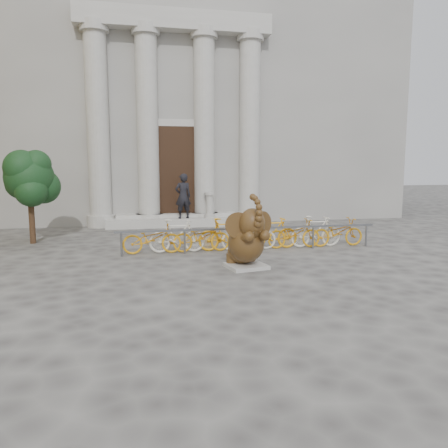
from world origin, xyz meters
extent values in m
plane|color=#474442|center=(0.00, 0.00, 0.00)|extent=(80.00, 80.00, 0.00)
cube|color=gray|center=(0.00, 15.00, 6.00)|extent=(22.00, 10.00, 12.00)
cube|color=#A8A59E|center=(0.00, 9.80, 8.40)|extent=(8.00, 1.00, 0.80)
cube|color=black|center=(0.00, 9.92, 2.30)|extent=(2.40, 0.16, 4.00)
cylinder|color=#A8A59E|center=(-3.20, 9.80, 4.00)|extent=(0.90, 0.90, 8.00)
cylinder|color=#A8A59E|center=(-1.20, 9.80, 4.00)|extent=(0.90, 0.90, 8.00)
cylinder|color=#A8A59E|center=(1.20, 9.80, 4.00)|extent=(0.90, 0.90, 8.00)
cylinder|color=#A8A59E|center=(3.20, 9.80, 4.00)|extent=(0.90, 0.90, 8.00)
cube|color=#A8A59E|center=(0.00, 9.40, 0.18)|extent=(6.00, 1.20, 0.36)
cube|color=#A8A59E|center=(0.91, 1.44, 0.05)|extent=(1.09, 1.01, 0.09)
ellipsoid|color=black|center=(0.87, 1.65, 0.38)|extent=(0.92, 0.89, 0.60)
ellipsoid|color=black|center=(0.90, 1.46, 0.64)|extent=(1.10, 1.28, 0.98)
cylinder|color=black|center=(0.60, 1.72, 0.22)|extent=(0.33, 0.33, 0.25)
cylinder|color=black|center=(1.10, 1.82, 0.22)|extent=(0.33, 0.33, 0.25)
cylinder|color=black|center=(0.77, 1.05, 0.83)|extent=(0.33, 0.60, 0.38)
cylinder|color=black|center=(1.18, 1.13, 0.83)|extent=(0.33, 0.60, 0.38)
ellipsoid|color=black|center=(0.97, 1.13, 1.17)|extent=(0.74, 0.71, 0.76)
cylinder|color=black|center=(0.63, 1.18, 1.13)|extent=(0.64, 0.13, 0.64)
cylinder|color=black|center=(1.26, 1.30, 1.13)|extent=(0.59, 0.35, 0.64)
cone|color=beige|center=(0.89, 0.92, 1.02)|extent=(0.15, 0.22, 0.10)
cone|color=beige|center=(1.11, 0.96, 1.02)|extent=(0.08, 0.22, 0.10)
cube|color=slate|center=(1.58, 3.50, 0.70)|extent=(8.00, 0.06, 0.06)
cylinder|color=slate|center=(-2.22, 3.50, 0.35)|extent=(0.06, 0.06, 0.70)
cylinder|color=slate|center=(-0.42, 3.50, 0.35)|extent=(0.06, 0.06, 0.70)
cylinder|color=slate|center=(1.58, 3.50, 0.35)|extent=(0.06, 0.06, 0.70)
cylinder|color=slate|center=(3.58, 3.50, 0.35)|extent=(0.06, 0.06, 0.70)
cylinder|color=slate|center=(5.38, 3.50, 0.35)|extent=(0.06, 0.06, 0.70)
imported|color=orange|center=(-1.34, 3.75, 0.50)|extent=(1.70, 0.50, 1.00)
imported|color=silver|center=(-0.61, 3.75, 0.50)|extent=(1.66, 0.47, 1.00)
imported|color=orange|center=(0.12, 3.75, 0.50)|extent=(1.70, 0.50, 1.00)
imported|color=orange|center=(0.85, 3.75, 0.50)|extent=(1.66, 0.47, 1.00)
imported|color=silver|center=(1.58, 3.75, 0.50)|extent=(1.70, 0.50, 1.00)
imported|color=orange|center=(2.32, 3.75, 0.50)|extent=(1.66, 0.47, 1.00)
imported|color=orange|center=(3.05, 3.75, 0.50)|extent=(1.70, 0.50, 1.00)
imported|color=silver|center=(3.78, 3.75, 0.50)|extent=(1.66, 0.47, 1.00)
imported|color=orange|center=(4.51, 3.75, 0.50)|extent=(1.70, 0.50, 1.00)
cylinder|color=#332114|center=(-5.15, 6.22, 0.93)|extent=(0.19, 0.19, 1.87)
sphere|color=black|center=(-5.15, 6.22, 2.18)|extent=(1.56, 1.56, 1.56)
sphere|color=black|center=(-4.79, 6.43, 1.87)|extent=(1.14, 1.14, 1.14)
sphere|color=black|center=(-5.46, 6.48, 1.97)|extent=(1.04, 1.04, 1.04)
sphere|color=black|center=(-5.05, 5.91, 1.77)|extent=(1.04, 1.04, 1.04)
sphere|color=black|center=(-5.31, 6.01, 2.49)|extent=(1.14, 1.14, 1.14)
sphere|color=black|center=(-4.89, 6.12, 2.60)|extent=(0.93, 0.93, 0.93)
imported|color=black|center=(0.17, 9.05, 1.29)|extent=(0.76, 0.58, 1.86)
cylinder|color=#A8A59E|center=(1.29, 9.10, 0.43)|extent=(0.44, 0.44, 0.13)
cylinder|color=#A8A59E|center=(1.29, 9.10, 0.85)|extent=(0.31, 0.31, 0.98)
cylinder|color=#A8A59E|center=(1.29, 9.10, 1.37)|extent=(0.44, 0.44, 0.11)
camera|label=1|loc=(-1.82, -9.02, 2.61)|focal=35.00mm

